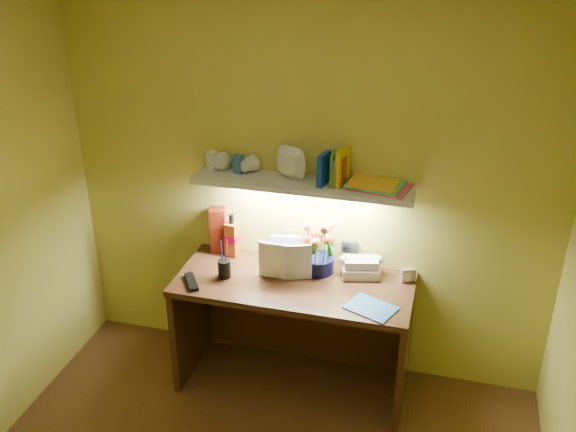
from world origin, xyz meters
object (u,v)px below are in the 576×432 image
object	(u,v)px
flower_bouquet	(318,246)
telephone	(361,265)
desk	(293,334)
whisky_bottle	(232,235)
desk_clock	(408,275)

from	to	relation	value
flower_bouquet	telephone	size ratio (longest dim) A/B	1.55
desk	telephone	world-z (taller)	telephone
telephone	whisky_bottle	xyz separation A→B (m)	(-0.82, 0.03, 0.08)
flower_bouquet	desk_clock	xyz separation A→B (m)	(0.54, 0.02, -0.13)
whisky_bottle	flower_bouquet	bearing A→B (deg)	-5.62
telephone	whisky_bottle	distance (m)	0.83
desk	telephone	distance (m)	0.60
desk	desk_clock	bearing A→B (deg)	15.66
desk	whisky_bottle	xyz separation A→B (m)	(-0.46, 0.21, 0.52)
whisky_bottle	telephone	bearing A→B (deg)	-2.37
telephone	desk	bearing A→B (deg)	-167.88
desk	desk_clock	xyz separation A→B (m)	(0.65, 0.18, 0.42)
desk	flower_bouquet	distance (m)	0.58
flower_bouquet	telephone	xyz separation A→B (m)	(0.26, 0.02, -0.10)
flower_bouquet	whisky_bottle	xyz separation A→B (m)	(-0.57, 0.06, -0.03)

